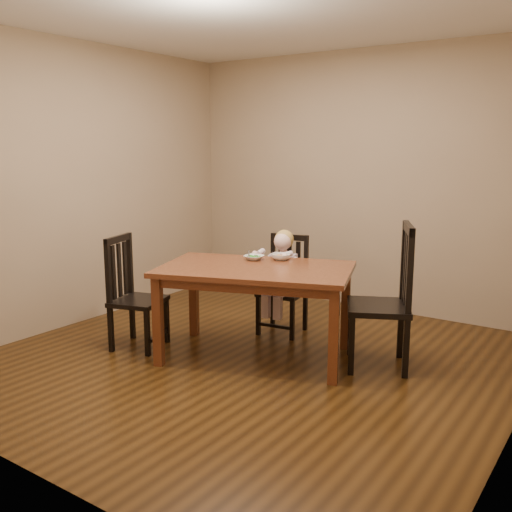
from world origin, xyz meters
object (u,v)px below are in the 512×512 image
Objects in this scene: bowl_peas at (254,258)px; chair_child at (284,286)px; chair_right at (386,299)px; toddler at (282,273)px; chair_left at (133,294)px; dining_table at (256,277)px; bowl_veg at (281,257)px.

chair_child is at bearing 88.44° from bowl_peas.
chair_child is at bearing 49.00° from chair_right.
chair_right is 1.14m from toddler.
chair_child is 0.80× the size of chair_right.
chair_left is 1.85× the size of toddler.
dining_table is 1.53× the size of chair_right.
chair_right is at bearing 94.69° from chair_left.
bowl_veg reaches higher than bowl_peas.
dining_table is 10.54× the size of bowl_veg.
toddler is (-0.15, 0.66, -0.10)m from dining_table.
chair_child is 5.59× the size of bowl_peas.
dining_table is 1.04m from chair_right.
chair_right is (1.11, -0.30, 0.11)m from chair_child.
bowl_peas is (0.84, 0.61, 0.32)m from chair_left.
dining_table is 0.30m from bowl_peas.
dining_table is at bearing -92.98° from bowl_veg.
chair_left reaches higher than toddler.
chair_left is (-0.86, -1.09, 0.03)m from chair_child.
chair_right reaches higher than chair_child.
dining_table is 1.10m from chair_left.
bowl_peas is (-0.01, -0.48, 0.35)m from chair_child.
toddler is (0.01, -0.05, 0.14)m from chair_child.
bowl_veg is (0.18, -0.34, 0.35)m from chair_child.
bowl_veg reaches higher than dining_table.
chair_left is at bearing -144.15° from bowl_veg.
dining_table is at bearing 94.41° from chair_child.
chair_left reaches higher than chair_child.
chair_child is 5.49× the size of bowl_veg.
chair_right reaches higher than dining_table.
toddler is at bearing 102.94° from dining_table.
bowl_peas is at bearing -144.59° from bowl_veg.
toddler is (-1.11, 0.25, 0.03)m from chair_right.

